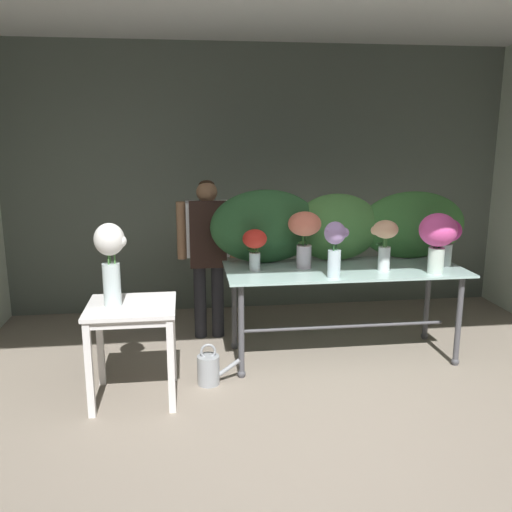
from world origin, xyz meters
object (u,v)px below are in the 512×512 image
(vase_coral_roses, at_px, (304,231))
(florist, at_px, (208,243))
(side_table_white, at_px, (132,318))
(vase_peach_dahlias, at_px, (385,238))
(vase_magenta_peonies, at_px, (446,236))
(vase_white_roses_tall, at_px, (111,258))
(vase_fuchsia_tulips, at_px, (438,235))
(display_table_glass, at_px, (343,282))
(watering_can, at_px, (209,369))
(vase_lilac_ranunculus, at_px, (335,245))
(vase_scarlet_carnations, at_px, (255,244))

(vase_coral_roses, bearing_deg, florist, 143.41)
(side_table_white, height_order, vase_peach_dahlias, vase_peach_dahlias)
(side_table_white, height_order, vase_coral_roses, vase_coral_roses)
(vase_coral_roses, height_order, vase_magenta_peonies, vase_coral_roses)
(side_table_white, distance_m, vase_white_roses_tall, 0.48)
(vase_fuchsia_tulips, bearing_deg, display_table_glass, 159.38)
(vase_fuchsia_tulips, height_order, watering_can, vase_fuchsia_tulips)
(vase_lilac_ranunculus, bearing_deg, watering_can, -174.14)
(vase_magenta_peonies, distance_m, vase_peach_dahlias, 0.61)
(vase_scarlet_carnations, bearing_deg, vase_peach_dahlias, -7.09)
(vase_fuchsia_tulips, xyz_separation_m, watering_can, (-1.94, -0.13, -1.03))
(display_table_glass, height_order, florist, florist)
(florist, relative_size, vase_peach_dahlias, 3.56)
(side_table_white, relative_size, vase_coral_roses, 1.50)
(watering_can, bearing_deg, vase_peach_dahlias, 10.26)
(vase_scarlet_carnations, bearing_deg, vase_magenta_peonies, -1.19)
(vase_magenta_peonies, distance_m, vase_white_roses_tall, 2.88)
(vase_scarlet_carnations, height_order, watering_can, vase_scarlet_carnations)
(side_table_white, relative_size, vase_magenta_peonies, 1.76)
(vase_peach_dahlias, bearing_deg, vase_coral_roses, 165.01)
(vase_peach_dahlias, height_order, vase_white_roses_tall, vase_white_roses_tall)
(vase_scarlet_carnations, distance_m, vase_white_roses_tall, 1.26)
(vase_white_roses_tall, bearing_deg, vase_magenta_peonies, 10.74)
(vase_coral_roses, distance_m, vase_magenta_peonies, 1.27)
(vase_fuchsia_tulips, relative_size, vase_peach_dahlias, 1.17)
(vase_magenta_peonies, distance_m, vase_lilac_ranunculus, 1.12)
(vase_fuchsia_tulips, relative_size, vase_scarlet_carnations, 1.42)
(display_table_glass, height_order, vase_white_roses_tall, vase_white_roses_tall)
(vase_scarlet_carnations, bearing_deg, display_table_glass, -0.97)
(side_table_white, xyz_separation_m, vase_white_roses_tall, (-0.13, -0.00, 0.47))
(vase_coral_roses, bearing_deg, side_table_white, -156.99)
(display_table_glass, relative_size, florist, 1.34)
(vase_magenta_peonies, bearing_deg, florist, 161.88)
(vase_coral_roses, xyz_separation_m, vase_scarlet_carnations, (-0.44, -0.04, -0.10))
(vase_coral_roses, distance_m, vase_lilac_ranunculus, 0.39)
(display_table_glass, relative_size, vase_magenta_peonies, 4.90)
(vase_magenta_peonies, height_order, vase_white_roses_tall, vase_white_roses_tall)
(vase_white_roses_tall, bearing_deg, side_table_white, 0.23)
(vase_coral_roses, bearing_deg, watering_can, -152.37)
(florist, bearing_deg, vase_fuchsia_tulips, -26.24)
(vase_fuchsia_tulips, relative_size, vase_magenta_peonies, 1.20)
(vase_fuchsia_tulips, relative_size, vase_coral_roses, 1.03)
(florist, xyz_separation_m, vase_scarlet_carnations, (0.37, -0.64, 0.10))
(display_table_glass, distance_m, side_table_white, 1.88)
(side_table_white, distance_m, vase_magenta_peonies, 2.79)
(display_table_glass, relative_size, watering_can, 5.93)
(display_table_glass, height_order, vase_fuchsia_tulips, vase_fuchsia_tulips)
(display_table_glass, height_order, vase_coral_roses, vase_coral_roses)
(display_table_glass, height_order, watering_can, display_table_glass)
(florist, relative_size, watering_can, 4.42)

